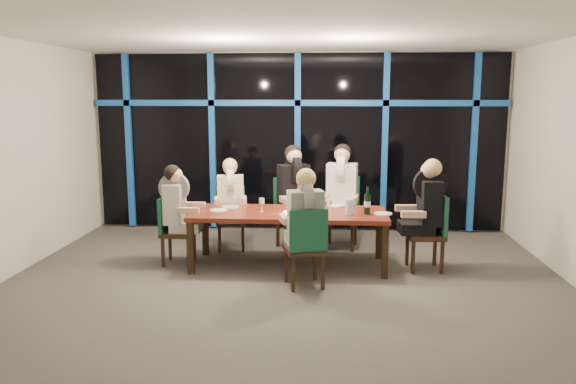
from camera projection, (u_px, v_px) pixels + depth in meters
name	position (u px, v px, depth m)	size (l,w,h in m)	color
room	(284.00, 118.00, 6.49)	(7.04, 7.00, 3.02)	#534D49
window_wall	(298.00, 139.00, 9.45)	(6.86, 0.43, 2.94)	black
dining_table	(289.00, 217.00, 7.50)	(2.60, 1.00, 0.75)	maroon
chair_far_left	(231.00, 214.00, 8.43)	(0.50, 0.50, 0.93)	#321C10
chair_far_mid	(292.00, 209.00, 8.46)	(0.65, 0.65, 1.06)	#321C10
chair_far_right	(342.00, 208.00, 8.52)	(0.57, 0.57, 1.07)	#321C10
chair_end_left	(172.00, 227.00, 7.62)	(0.43, 0.43, 0.93)	#321C10
chair_end_right	(432.00, 228.00, 7.36)	(0.50, 0.50, 1.01)	#321C10
chair_near_mid	(306.00, 244.00, 6.64)	(0.57, 0.57, 0.98)	#321C10
diner_far_left	(230.00, 191.00, 8.29)	(0.50, 0.62, 0.91)	silver
diner_far_mid	(294.00, 182.00, 8.31)	(0.67, 0.73, 1.04)	black
diner_far_right	(342.00, 181.00, 8.37)	(0.58, 0.70, 1.04)	silver
diner_end_left	(177.00, 200.00, 7.55)	(0.58, 0.46, 0.91)	black
diner_end_right	(427.00, 198.00, 7.29)	(0.64, 0.52, 0.98)	black
diner_near_mid	(305.00, 210.00, 6.65)	(0.57, 0.67, 0.96)	black
plate_far_left	(231.00, 207.00, 7.76)	(0.24, 0.24, 0.01)	white
plate_far_mid	(309.00, 206.00, 7.83)	(0.24, 0.24, 0.01)	white
plate_far_right	(336.00, 206.00, 7.87)	(0.24, 0.24, 0.01)	white
plate_end_left	(219.00, 210.00, 7.54)	(0.24, 0.24, 0.01)	white
plate_end_right	(383.00, 214.00, 7.33)	(0.24, 0.24, 0.01)	white
plate_near_mid	(294.00, 215.00, 7.23)	(0.24, 0.24, 0.01)	white
wine_bottle	(367.00, 203.00, 7.31)	(0.08, 0.08, 0.37)	black
water_pitcher	(349.00, 207.00, 7.29)	(0.13, 0.11, 0.21)	silver
tea_light	(286.00, 213.00, 7.35)	(0.05, 0.05, 0.03)	#FB994B
wine_glass_a	(262.00, 202.00, 7.47)	(0.07, 0.07, 0.18)	white
wine_glass_b	(299.00, 200.00, 7.64)	(0.07, 0.07, 0.18)	white
wine_glass_c	(330.00, 203.00, 7.47)	(0.06, 0.06, 0.16)	silver
wine_glass_d	(234.00, 200.00, 7.68)	(0.06, 0.06, 0.16)	silver
wine_glass_e	(354.00, 201.00, 7.54)	(0.07, 0.07, 0.18)	silver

